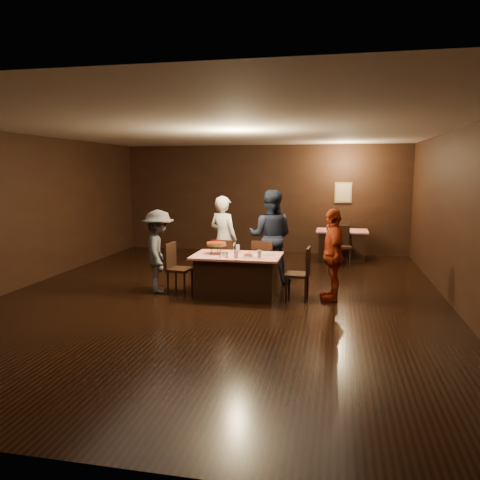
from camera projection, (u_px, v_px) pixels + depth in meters
name	position (u px, v px, depth m)	size (l,w,h in m)	color
room	(220.00, 179.00, 8.25)	(10.00, 10.04, 3.02)	black
main_table	(237.00, 275.00, 8.57)	(1.60, 1.00, 0.77)	red
back_table	(341.00, 245.00, 12.12)	(1.30, 0.90, 0.77)	#B60D0C
chair_far_left	(225.00, 262.00, 9.37)	(0.42, 0.42, 0.95)	black
chair_far_right	(265.00, 264.00, 9.21)	(0.42, 0.42, 0.95)	black
chair_end_left	(180.00, 268.00, 8.78)	(0.42, 0.42, 0.95)	black
chair_end_right	(297.00, 273.00, 8.34)	(0.42, 0.42, 0.95)	black
chair_back_near	(342.00, 246.00, 11.43)	(0.42, 0.42, 0.95)	black
chair_back_far	(341.00, 238.00, 12.69)	(0.42, 0.42, 0.95)	black
diner_white_jacket	(223.00, 239.00, 9.71)	(0.65, 0.43, 1.78)	white
diner_navy_hoodie	(270.00, 237.00, 9.56)	(0.93, 0.72, 1.91)	#192034
diner_grey_knit	(159.00, 251.00, 8.81)	(1.01, 0.58, 1.57)	#4D4D51
diner_red_shirt	(333.00, 255.00, 8.26)	(0.96, 0.40, 1.64)	#A73313
pizza_stand	(216.00, 244.00, 8.62)	(0.38, 0.38, 0.22)	black
plate_with_slice	(249.00, 256.00, 8.29)	(0.25, 0.25, 0.06)	white
plate_empty	(268.00, 254.00, 8.55)	(0.25, 0.25, 0.01)	white
glass_front_left	(236.00, 254.00, 8.21)	(0.08, 0.08, 0.14)	silver
glass_front_right	(259.00, 254.00, 8.18)	(0.08, 0.08, 0.14)	silver
glass_back	(238.00, 248.00, 8.81)	(0.08, 0.08, 0.14)	silver
condiments	(224.00, 255.00, 8.27)	(0.17, 0.10, 0.09)	silver
napkin_center	(253.00, 255.00, 8.46)	(0.16, 0.16, 0.01)	white
napkin_left	(228.00, 255.00, 8.50)	(0.16, 0.16, 0.01)	white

